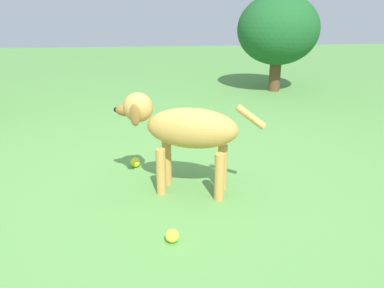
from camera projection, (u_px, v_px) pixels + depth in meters
ground at (167, 197)px, 2.26m from camera, size 14.00×14.00×0.00m
dog at (183, 129)px, 2.20m from camera, size 0.83×0.36×0.58m
tennis_ball_0 at (135, 162)px, 2.64m from camera, size 0.07×0.07×0.07m
tennis_ball_1 at (172, 236)px, 1.84m from camera, size 0.07×0.07×0.07m
shrub_near at (278, 30)px, 4.50m from camera, size 0.95×0.85×1.12m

